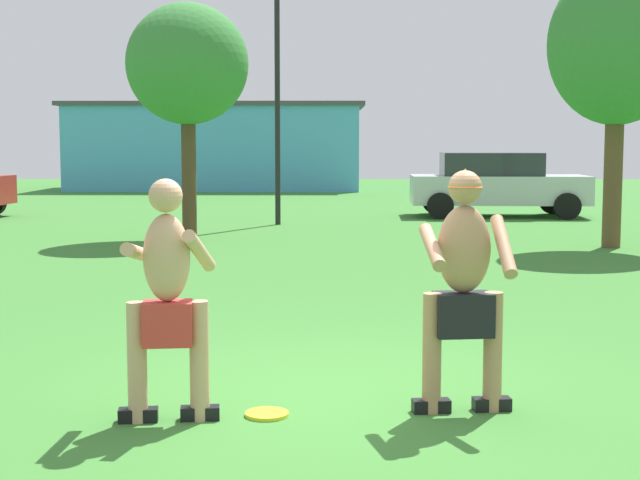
{
  "coord_description": "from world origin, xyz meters",
  "views": [
    {
      "loc": [
        -0.05,
        -6.85,
        1.86
      ],
      "look_at": [
        -0.14,
        0.69,
        1.07
      ],
      "focal_mm": 53.22,
      "sensor_mm": 36.0,
      "label": 1
    }
  ],
  "objects_px": {
    "tree_left_field": "(187,65)",
    "player_with_cap": "(464,280)",
    "tree_behind_players": "(617,46)",
    "car_silver_mid_lot": "(496,183)",
    "frisbee": "(267,414)",
    "player_in_red": "(167,296)",
    "lamp_post": "(277,60)"
  },
  "relations": [
    {
      "from": "car_silver_mid_lot",
      "to": "lamp_post",
      "type": "height_order",
      "value": "lamp_post"
    },
    {
      "from": "player_in_red",
      "to": "tree_behind_players",
      "type": "xyz_separation_m",
      "value": [
        6.01,
        10.44,
        2.65
      ]
    },
    {
      "from": "lamp_post",
      "to": "tree_left_field",
      "type": "xyz_separation_m",
      "value": [
        -1.53,
        -3.03,
        -0.37
      ]
    },
    {
      "from": "player_with_cap",
      "to": "frisbee",
      "type": "distance_m",
      "value": 1.62
    },
    {
      "from": "player_with_cap",
      "to": "tree_left_field",
      "type": "xyz_separation_m",
      "value": [
        -3.63,
        11.72,
        2.37
      ]
    },
    {
      "from": "frisbee",
      "to": "tree_left_field",
      "type": "xyz_separation_m",
      "value": [
        -2.28,
        11.84,
        3.27
      ]
    },
    {
      "from": "car_silver_mid_lot",
      "to": "lamp_post",
      "type": "bearing_deg",
      "value": -155.97
    },
    {
      "from": "player_with_cap",
      "to": "lamp_post",
      "type": "distance_m",
      "value": 15.15
    },
    {
      "from": "player_in_red",
      "to": "lamp_post",
      "type": "height_order",
      "value": "lamp_post"
    },
    {
      "from": "player_in_red",
      "to": "tree_left_field",
      "type": "xyz_separation_m",
      "value": [
        -1.64,
        11.94,
        2.44
      ]
    },
    {
      "from": "player_with_cap",
      "to": "frisbee",
      "type": "height_order",
      "value": "player_with_cap"
    },
    {
      "from": "player_in_red",
      "to": "lamp_post",
      "type": "distance_m",
      "value": 15.24
    },
    {
      "from": "tree_left_field",
      "to": "tree_behind_players",
      "type": "bearing_deg",
      "value": -11.16
    },
    {
      "from": "tree_behind_players",
      "to": "car_silver_mid_lot",
      "type": "bearing_deg",
      "value": 96.84
    },
    {
      "from": "frisbee",
      "to": "lamp_post",
      "type": "distance_m",
      "value": 15.33
    },
    {
      "from": "player_in_red",
      "to": "lamp_post",
      "type": "relative_size",
      "value": 0.27
    },
    {
      "from": "player_in_red",
      "to": "tree_left_field",
      "type": "relative_size",
      "value": 0.36
    },
    {
      "from": "player_in_red",
      "to": "tree_behind_players",
      "type": "height_order",
      "value": "tree_behind_players"
    },
    {
      "from": "tree_left_field",
      "to": "player_with_cap",
      "type": "bearing_deg",
      "value": -72.81
    },
    {
      "from": "player_in_red",
      "to": "frisbee",
      "type": "xyz_separation_m",
      "value": [
        0.65,
        0.11,
        -0.83
      ]
    },
    {
      "from": "player_with_cap",
      "to": "lamp_post",
      "type": "relative_size",
      "value": 0.28
    },
    {
      "from": "player_in_red",
      "to": "lamp_post",
      "type": "xyz_separation_m",
      "value": [
        -0.11,
        14.98,
        2.81
      ]
    },
    {
      "from": "tree_left_field",
      "to": "lamp_post",
      "type": "bearing_deg",
      "value": 63.21
    },
    {
      "from": "frisbee",
      "to": "car_silver_mid_lot",
      "type": "height_order",
      "value": "car_silver_mid_lot"
    },
    {
      "from": "frisbee",
      "to": "lamp_post",
      "type": "bearing_deg",
      "value": 92.9
    },
    {
      "from": "player_with_cap",
      "to": "car_silver_mid_lot",
      "type": "height_order",
      "value": "player_with_cap"
    },
    {
      "from": "tree_left_field",
      "to": "player_in_red",
      "type": "bearing_deg",
      "value": -82.2
    },
    {
      "from": "player_with_cap",
      "to": "car_silver_mid_lot",
      "type": "bearing_deg",
      "value": 79.43
    },
    {
      "from": "player_in_red",
      "to": "frisbee",
      "type": "relative_size",
      "value": 5.42
    },
    {
      "from": "player_in_red",
      "to": "frisbee",
      "type": "distance_m",
      "value": 1.06
    },
    {
      "from": "car_silver_mid_lot",
      "to": "lamp_post",
      "type": "xyz_separation_m",
      "value": [
        -5.29,
        -2.36,
        2.83
      ]
    },
    {
      "from": "player_in_red",
      "to": "frisbee",
      "type": "bearing_deg",
      "value": 9.5
    }
  ]
}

